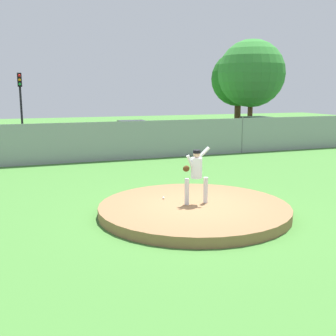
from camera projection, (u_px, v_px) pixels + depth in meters
name	position (u px, v px, depth m)	size (l,w,h in m)	color
ground_plane	(136.00, 175.00, 17.51)	(80.00, 80.00, 0.00)	#427A33
asphalt_strip	(97.00, 149.00, 25.33)	(44.00, 7.00, 0.01)	#2B2B2D
pitchers_mound	(194.00, 209.00, 11.96)	(5.49, 5.49, 0.28)	olive
pitcher_youth	(196.00, 171.00, 11.86)	(0.81, 0.32, 1.65)	silver
baseball	(163.00, 198.00, 12.53)	(0.07, 0.07, 0.07)	white
chainlink_fence	(114.00, 141.00, 21.01)	(37.30, 0.07, 2.08)	gray
parked_car_red	(259.00, 130.00, 28.62)	(1.96, 4.73, 1.73)	#A81919
parked_car_charcoal	(135.00, 135.00, 25.66)	(2.00, 4.84, 1.66)	#232328
traffic_cone_orange	(238.00, 140.00, 27.88)	(0.40, 0.40, 0.55)	orange
traffic_light_near	(20.00, 96.00, 27.33)	(0.28, 0.46, 4.65)	black
tree_slender_far	(251.00, 74.00, 36.45)	(5.89, 5.89, 7.94)	#4C331E
tree_leaning_west	(239.00, 79.00, 38.85)	(5.10, 5.10, 7.16)	#4C331E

